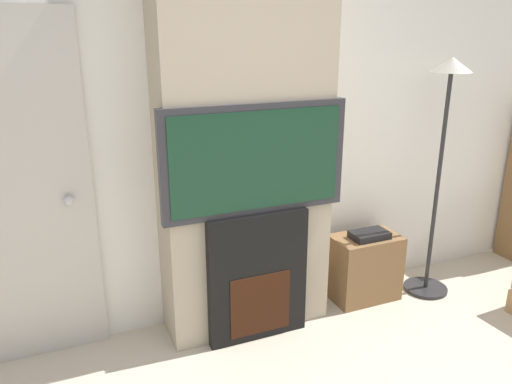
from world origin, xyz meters
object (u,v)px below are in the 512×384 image
object	(u,v)px
floor_lamp	(444,135)
fireplace	(256,276)
media_stand	(365,266)
television	(256,160)

from	to	relation	value
floor_lamp	fireplace	bearing A→B (deg)	-178.98
floor_lamp	media_stand	bearing A→B (deg)	169.09
television	floor_lamp	size ratio (longest dim) A/B	0.66
media_stand	television	bearing A→B (deg)	-172.21
fireplace	media_stand	size ratio (longest dim) A/B	1.58
floor_lamp	television	bearing A→B (deg)	-178.90
fireplace	television	world-z (taller)	television
fireplace	floor_lamp	world-z (taller)	floor_lamp
fireplace	media_stand	distance (m)	0.95
fireplace	television	size ratio (longest dim) A/B	0.74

